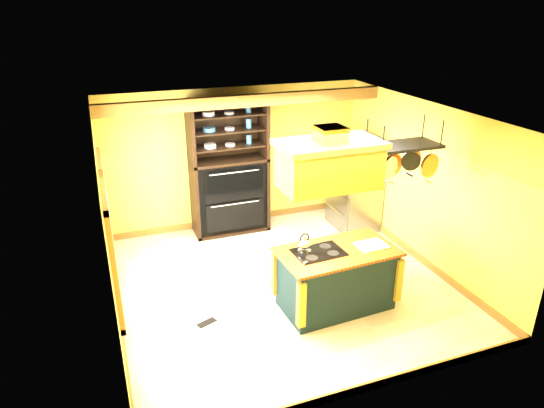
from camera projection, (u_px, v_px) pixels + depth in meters
floor at (282, 283)px, 7.70m from camera, size 5.00×5.00×0.00m
ceiling at (284, 115)px, 6.66m from camera, size 5.00×5.00×0.00m
wall_back at (236, 158)px, 9.34m from camera, size 5.00×0.02×2.70m
wall_front at (371, 293)px, 5.02m from camera, size 5.00×0.02×2.70m
wall_left at (107, 231)px, 6.38m from camera, size 0.02×5.00×2.70m
wall_right at (424, 185)px, 7.98m from camera, size 0.02×5.00×2.70m
ceiling_beam at (247, 101)px, 8.17m from camera, size 5.00×0.15×0.20m
window_near at (113, 254)px, 5.68m from camera, size 0.06×1.06×1.56m
window_far at (107, 210)px, 6.89m from camera, size 0.06×1.06×1.56m
kitchen_island at (336, 278)px, 6.96m from camera, size 1.72×1.02×1.11m
range_hood at (329, 162)px, 6.21m from camera, size 1.34×0.76×0.80m
pot_rack at (403, 154)px, 6.57m from camera, size 1.10×0.50×0.82m
refrigerator at (355, 185)px, 9.36m from camera, size 0.77×0.90×1.77m
hutch at (229, 183)px, 9.19m from camera, size 1.42×0.64×2.52m
floor_register at (207, 323)px, 6.75m from camera, size 0.30×0.21×0.01m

